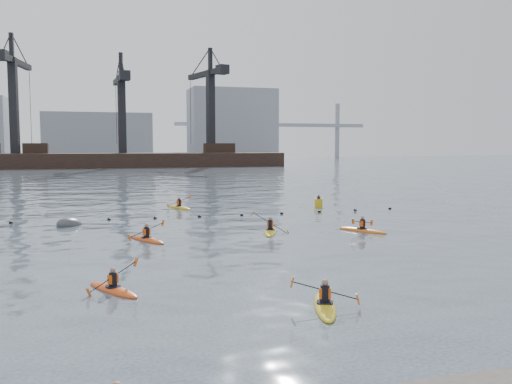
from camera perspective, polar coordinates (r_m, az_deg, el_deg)
ground at (r=16.09m, az=5.36°, el=-13.03°), size 400.00×400.00×0.00m
float_line at (r=37.42m, az=-8.31°, el=-2.64°), size 33.24×0.73×0.24m
barge_pier at (r=124.35m, az=-13.95°, el=3.44°), size 72.00×19.30×29.50m
skyline at (r=164.71m, az=-13.77°, el=6.35°), size 141.00×28.00×22.00m
kayaker_0 at (r=19.36m, az=-14.81°, el=-9.79°), size 1.92×2.78×1.10m
kayaker_1 at (r=17.04m, az=7.26°, el=-11.68°), size 2.05×3.16×1.07m
kayaker_2 at (r=28.84m, az=-11.45°, el=-4.84°), size 2.00×3.12×1.10m
kayaker_3 at (r=30.76m, az=1.51°, el=-4.12°), size 2.18×3.24×1.38m
kayaker_4 at (r=31.81m, az=11.13°, el=-3.91°), size 2.16×3.02×1.01m
kayaker_5 at (r=43.00m, az=-8.09°, el=-1.56°), size 2.03×3.13×1.09m
mooring_buoy at (r=35.41m, az=-19.00°, el=-3.35°), size 2.27×2.34×1.36m
nav_buoy at (r=43.50m, az=6.60°, el=-1.14°), size 0.63×0.63×1.14m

